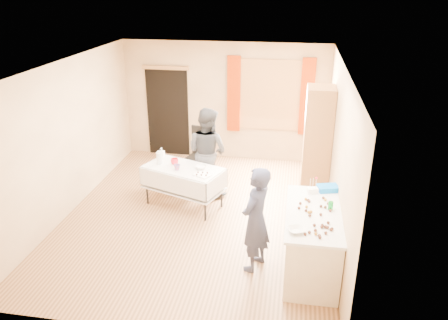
% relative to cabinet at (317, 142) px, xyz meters
% --- Properties ---
extents(floor, '(4.50, 5.50, 0.02)m').
position_rel_cabinet_xyz_m(floor, '(-1.99, -1.24, -1.04)').
color(floor, '#9E7047').
rests_on(floor, ground).
extents(ceiling, '(4.50, 5.50, 0.02)m').
position_rel_cabinet_xyz_m(ceiling, '(-1.99, -1.24, 1.58)').
color(ceiling, white).
rests_on(ceiling, floor).
extents(wall_back, '(4.50, 0.02, 2.60)m').
position_rel_cabinet_xyz_m(wall_back, '(-1.99, 1.52, 0.27)').
color(wall_back, tan).
rests_on(wall_back, floor).
extents(wall_front, '(4.50, 0.02, 2.60)m').
position_rel_cabinet_xyz_m(wall_front, '(-1.99, -4.00, 0.27)').
color(wall_front, tan).
rests_on(wall_front, floor).
extents(wall_left, '(0.02, 5.50, 2.60)m').
position_rel_cabinet_xyz_m(wall_left, '(-4.25, -1.24, 0.27)').
color(wall_left, tan).
rests_on(wall_left, floor).
extents(wall_right, '(0.02, 5.50, 2.60)m').
position_rel_cabinet_xyz_m(wall_right, '(0.27, -1.24, 0.27)').
color(wall_right, tan).
rests_on(wall_right, floor).
extents(window_frame, '(1.32, 0.06, 1.52)m').
position_rel_cabinet_xyz_m(window_frame, '(-0.99, 1.48, 0.47)').
color(window_frame, olive).
rests_on(window_frame, wall_back).
extents(window_pane, '(1.20, 0.02, 1.40)m').
position_rel_cabinet_xyz_m(window_pane, '(-0.99, 1.47, 0.47)').
color(window_pane, white).
rests_on(window_pane, wall_back).
extents(curtain_left, '(0.28, 0.06, 1.65)m').
position_rel_cabinet_xyz_m(curtain_left, '(-1.77, 1.43, 0.47)').
color(curtain_left, '#912600').
rests_on(curtain_left, wall_back).
extents(curtain_right, '(0.28, 0.06, 1.65)m').
position_rel_cabinet_xyz_m(curtain_right, '(-0.21, 1.43, 0.47)').
color(curtain_right, '#912600').
rests_on(curtain_right, wall_back).
extents(doorway, '(0.95, 0.04, 2.00)m').
position_rel_cabinet_xyz_m(doorway, '(-3.29, 1.49, -0.03)').
color(doorway, black).
rests_on(doorway, floor).
extents(door_lintel, '(1.05, 0.06, 0.08)m').
position_rel_cabinet_xyz_m(door_lintel, '(-3.29, 1.46, 0.99)').
color(door_lintel, olive).
rests_on(door_lintel, wall_back).
extents(cabinet, '(0.50, 0.60, 2.06)m').
position_rel_cabinet_xyz_m(cabinet, '(0.00, 0.00, 0.00)').
color(cabinet, '#905E31').
rests_on(cabinet, floor).
extents(counter, '(0.76, 1.59, 0.91)m').
position_rel_cabinet_xyz_m(counter, '(-0.10, -2.45, -0.58)').
color(counter, beige).
rests_on(counter, floor).
extents(party_table, '(1.56, 1.15, 0.75)m').
position_rel_cabinet_xyz_m(party_table, '(-2.32, -0.92, -0.58)').
color(party_table, black).
rests_on(party_table, floor).
extents(chair, '(0.56, 0.56, 1.12)m').
position_rel_cabinet_xyz_m(chair, '(-2.27, 0.11, -0.70)').
color(chair, black).
rests_on(chair, floor).
extents(girl, '(0.82, 0.77, 1.54)m').
position_rel_cabinet_xyz_m(girl, '(-0.88, -2.54, -0.26)').
color(girl, '#20243C').
rests_on(girl, floor).
extents(woman, '(1.33, 1.29, 1.68)m').
position_rel_cabinet_xyz_m(woman, '(-2.00, -0.34, -0.19)').
color(woman, black).
rests_on(woman, floor).
extents(soda_can, '(0.08, 0.08, 0.12)m').
position_rel_cabinet_xyz_m(soda_can, '(0.12, -2.34, -0.06)').
color(soda_can, '#0E8126').
rests_on(soda_can, counter).
extents(mixing_bowl, '(0.36, 0.36, 0.05)m').
position_rel_cabinet_xyz_m(mixing_bowl, '(-0.34, -2.99, -0.10)').
color(mixing_bowl, white).
rests_on(mixing_bowl, counter).
extents(foam_block, '(0.17, 0.14, 0.08)m').
position_rel_cabinet_xyz_m(foam_block, '(-0.12, -1.87, -0.08)').
color(foam_block, white).
rests_on(foam_block, counter).
extents(blue_basket, '(0.34, 0.28, 0.08)m').
position_rel_cabinet_xyz_m(blue_basket, '(0.11, -1.76, -0.08)').
color(blue_basket, blue).
rests_on(blue_basket, counter).
extents(pitcher, '(0.14, 0.14, 0.22)m').
position_rel_cabinet_xyz_m(pitcher, '(-2.77, -0.84, -0.17)').
color(pitcher, silver).
rests_on(pitcher, party_table).
extents(cup_red, '(0.23, 0.23, 0.11)m').
position_rel_cabinet_xyz_m(cup_red, '(-2.50, -0.81, -0.23)').
color(cup_red, red).
rests_on(cup_red, party_table).
extents(cup_rainbow, '(0.15, 0.15, 0.10)m').
position_rel_cabinet_xyz_m(cup_rainbow, '(-2.39, -1.05, -0.23)').
color(cup_rainbow, red).
rests_on(cup_rainbow, party_table).
extents(small_bowl, '(0.24, 0.24, 0.06)m').
position_rel_cabinet_xyz_m(small_bowl, '(-2.00, -0.93, -0.25)').
color(small_bowl, white).
rests_on(small_bowl, party_table).
extents(pastry_tray, '(0.34, 0.31, 0.02)m').
position_rel_cabinet_xyz_m(pastry_tray, '(-1.92, -1.20, -0.27)').
color(pastry_tray, white).
rests_on(pastry_tray, party_table).
extents(bottle, '(0.12, 0.12, 0.19)m').
position_rel_cabinet_xyz_m(bottle, '(-2.82, -0.54, -0.19)').
color(bottle, white).
rests_on(bottle, party_table).
extents(cake_balls, '(0.46, 1.09, 0.04)m').
position_rel_cabinet_xyz_m(cake_balls, '(-0.07, -2.60, -0.10)').
color(cake_balls, '#3F2314').
rests_on(cake_balls, counter).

